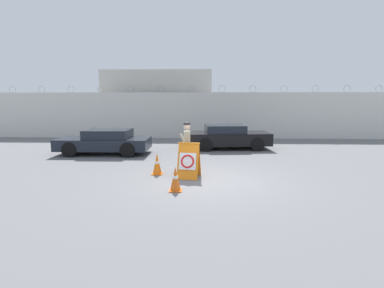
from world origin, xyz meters
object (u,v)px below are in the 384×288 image
traffic_cone_near (175,179)px  parked_car_rear_sedan (228,137)px  parked_car_front_coupe (105,141)px  barricade_sign (189,160)px  traffic_cone_mid (157,164)px  security_guard (187,145)px

traffic_cone_near → parked_car_rear_sedan: 8.03m
traffic_cone_near → parked_car_front_coupe: bearing=124.0°
barricade_sign → parked_car_front_coupe: (-4.26, 4.35, 0.02)m
traffic_cone_mid → parked_car_rear_sedan: size_ratio=0.17×
barricade_sign → traffic_cone_mid: 1.23m
barricade_sign → traffic_cone_near: size_ratio=1.67×
security_guard → traffic_cone_mid: size_ratio=2.42×
parked_car_rear_sedan → security_guard: bearing=-113.7°
traffic_cone_mid → parked_car_front_coupe: size_ratio=0.17×
traffic_cone_mid → parked_car_front_coupe: parked_car_front_coupe is taller
security_guard → traffic_cone_mid: bearing=-85.3°
security_guard → traffic_cone_mid: 1.24m
barricade_sign → security_guard: (-0.09, 0.59, 0.42)m
barricade_sign → traffic_cone_mid: size_ratio=1.60×
barricade_sign → traffic_cone_near: 1.57m
barricade_sign → security_guard: bearing=108.5°
parked_car_front_coupe → parked_car_rear_sedan: bearing=-163.5°
traffic_cone_near → parked_car_rear_sedan: parked_car_rear_sedan is taller
traffic_cone_near → parked_car_front_coupe: size_ratio=0.16×
barricade_sign → parked_car_rear_sedan: bearing=83.6°
parked_car_rear_sedan → parked_car_front_coupe: bearing=-168.1°
barricade_sign → traffic_cone_mid: barricade_sign is taller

